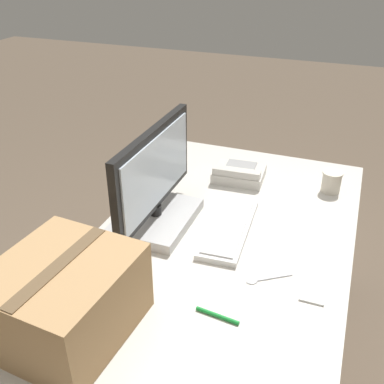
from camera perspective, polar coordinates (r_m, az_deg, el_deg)
office_desk at (r=1.77m, az=2.19°, el=-17.42°), size 1.80×0.90×0.71m
monitor at (r=1.63m, az=-4.71°, el=0.36°), size 0.57×0.26×0.38m
keyboard at (r=1.66m, az=4.70°, el=-4.57°), size 0.42×0.17×0.03m
desk_phone at (r=2.01m, az=5.97°, el=2.35°), size 0.20×0.23×0.08m
paper_cup_right at (r=1.98m, az=17.30°, el=1.26°), size 0.08×0.08×0.09m
spoon at (r=1.46m, az=8.81°, el=-10.94°), size 0.10×0.14×0.00m
cardboard_box at (r=1.27m, az=-15.89°, el=-12.85°), size 0.39×0.35×0.22m
pen_marker at (r=1.33m, az=3.25°, el=-15.40°), size 0.03×0.13×0.01m
sticky_note_pad at (r=1.44m, az=15.10°, el=-12.50°), size 0.07×0.07×0.01m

